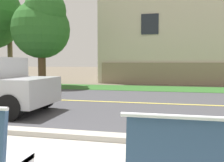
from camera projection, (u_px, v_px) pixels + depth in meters
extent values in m
plane|color=#665B4C|center=(144.00, 97.00, 9.80)|extent=(140.00, 140.00, 0.00)
cube|color=#ADA89E|center=(117.00, 138.00, 4.30)|extent=(44.00, 0.30, 0.11)
cube|color=#424247|center=(140.00, 103.00, 8.34)|extent=(52.00, 8.00, 0.01)
cube|color=#E0CC4C|center=(140.00, 103.00, 8.34)|extent=(48.00, 0.14, 0.01)
cube|color=#2D6026|center=(150.00, 88.00, 13.10)|extent=(48.00, 2.80, 0.02)
cylinder|color=black|center=(10.00, 108.00, 5.77)|extent=(0.64, 0.18, 0.64)
cylinder|color=black|center=(44.00, 98.00, 7.40)|extent=(0.64, 0.18, 0.64)
cylinder|color=gray|center=(38.00, 19.00, 13.79)|extent=(0.16, 0.16, 7.71)
cylinder|color=brown|center=(42.00, 69.00, 13.98)|extent=(0.43, 0.43, 2.06)
sphere|color=#2D6B28|center=(41.00, 29.00, 13.81)|extent=(3.29, 3.29, 3.29)
sphere|color=#2D6B28|center=(45.00, 11.00, 13.41)|extent=(2.30, 2.30, 2.30)
cylinder|color=brown|center=(9.00, 21.00, 16.19)|extent=(0.32, 0.32, 8.30)
cube|color=gray|center=(204.00, 74.00, 15.00)|extent=(13.00, 0.36, 1.40)
cube|color=beige|center=(191.00, 34.00, 18.01)|extent=(12.67, 6.40, 7.01)
cube|color=#232833|center=(150.00, 24.00, 15.46)|extent=(1.10, 0.06, 1.30)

